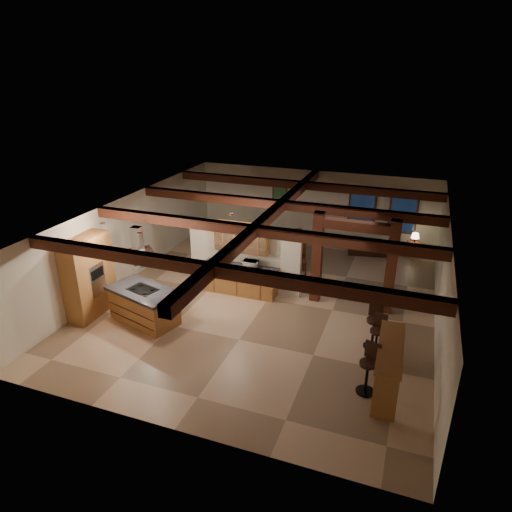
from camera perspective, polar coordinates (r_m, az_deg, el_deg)
The scene contains 23 objects.
ground at distance 14.61m, azimuth 1.53°, elevation -5.39°, with size 12.00×12.00×0.00m, color tan.
room_walls at distance 13.86m, azimuth 1.60°, elevation 1.10°, with size 12.00×12.00×12.00m.
ceiling_beams at distance 13.52m, azimuth 1.65°, elevation 4.96°, with size 10.00×12.00×0.28m.
timber_posts at distance 13.81m, azimuth 12.16°, elevation 0.42°, with size 2.50×0.30×2.90m.
partition_wall at distance 14.87m, azimuth -1.47°, elevation -0.17°, with size 3.80×0.18×2.20m, color silver.
pantry_cabinet at distance 14.18m, azimuth -20.18°, elevation -2.41°, with size 0.67×1.60×2.40m.
back_counter at distance 14.80m, azimuth -1.99°, elevation -2.95°, with size 2.50×0.66×0.94m.
upper_display_cabinet at distance 14.42m, azimuth -1.77°, elevation 2.30°, with size 1.80×0.36×0.95m.
range_hood at distance 13.03m, azimuth -14.30°, elevation -1.10°, with size 1.10×1.10×1.40m.
back_windows at distance 18.98m, azimuth 15.51°, elevation 5.46°, with size 2.70×0.07×1.70m.
framed_art at distance 19.68m, azimuth 2.98°, elevation 7.49°, with size 0.65×0.05×0.85m.
recessed_cans at distance 12.86m, azimuth -11.95°, elevation 4.02°, with size 3.16×2.46×0.03m.
kitchen_island at distance 13.57m, azimuth -13.79°, elevation -5.97°, with size 2.31×1.64×1.04m.
dining_table at distance 16.82m, azimuth 2.66°, elevation -0.15°, with size 1.96×1.09×0.69m, color #37170D.
sofa at distance 18.48m, azimuth 14.36°, elevation 1.07°, with size 1.88×0.73×0.55m, color black.
microwave at distance 14.42m, azimuth -0.67°, elevation -1.05°, with size 0.46×0.31×0.26m, color silver.
bar_counter at distance 10.91m, azimuth 16.30°, elevation -12.44°, with size 0.61×2.23×1.16m.
side_table at distance 18.85m, azimuth 19.09°, elevation 0.91°, with size 0.43×0.43×0.54m, color #412010.
table_lamp at distance 18.67m, azimuth 19.30°, elevation 2.40°, with size 0.31×0.31×0.36m.
bar_stool_a at distance 10.82m, azimuth 13.88°, elevation -13.47°, with size 0.46×0.47×1.24m.
bar_stool_b at distance 12.10m, azimuth 14.93°, elevation -9.55°, with size 0.42×0.43×1.15m.
bar_stool_c at distance 12.40m, azimuth 14.55°, elevation -8.33°, with size 0.45×0.45×1.28m.
dining_chairs at distance 16.71m, azimuth 2.67°, elevation 0.79°, with size 2.52×2.52×1.26m.
Camera 1 is at (4.05, -12.21, 6.93)m, focal length 32.00 mm.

